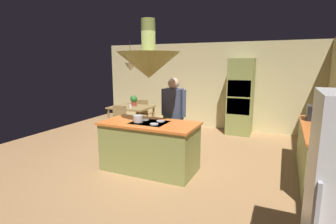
# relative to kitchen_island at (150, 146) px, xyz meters

# --- Properties ---
(ground) EXTENTS (8.16, 8.16, 0.00)m
(ground) POSITION_rel_kitchen_island_xyz_m (0.00, 0.20, -0.46)
(ground) COLOR #AD7F51
(wall_back) EXTENTS (6.80, 0.10, 2.55)m
(wall_back) POSITION_rel_kitchen_island_xyz_m (0.00, 3.65, 0.82)
(wall_back) COLOR beige
(wall_back) RESTS_ON ground
(kitchen_island) EXTENTS (1.76, 0.90, 0.92)m
(kitchen_island) POSITION_rel_kitchen_island_xyz_m (0.00, 0.00, 0.00)
(kitchen_island) COLOR #8C934C
(kitchen_island) RESTS_ON ground
(counter_run_right) EXTENTS (0.73, 2.20, 0.90)m
(counter_run_right) POSITION_rel_kitchen_island_xyz_m (2.84, 0.80, 0.01)
(counter_run_right) COLOR #8C934C
(counter_run_right) RESTS_ON ground
(oven_tower) EXTENTS (0.66, 0.62, 2.08)m
(oven_tower) POSITION_rel_kitchen_island_xyz_m (1.10, 3.24, 0.58)
(oven_tower) COLOR #8C934C
(oven_tower) RESTS_ON ground
(dining_table) EXTENTS (1.10, 0.93, 0.76)m
(dining_table) POSITION_rel_kitchen_island_xyz_m (-1.70, 2.10, 0.21)
(dining_table) COLOR olive
(dining_table) RESTS_ON ground
(person_at_island) EXTENTS (0.53, 0.22, 1.68)m
(person_at_island) POSITION_rel_kitchen_island_xyz_m (0.17, 0.72, 0.51)
(person_at_island) COLOR tan
(person_at_island) RESTS_ON ground
(range_hood) EXTENTS (1.10, 1.10, 1.00)m
(range_hood) POSITION_rel_kitchen_island_xyz_m (0.00, 0.00, 1.50)
(range_hood) COLOR #8C934C
(pendant_light_over_table) EXTENTS (0.32, 0.32, 0.82)m
(pendant_light_over_table) POSITION_rel_kitchen_island_xyz_m (-1.70, 2.10, 1.41)
(pendant_light_over_table) COLOR beige
(chair_facing_island) EXTENTS (0.40, 0.40, 0.87)m
(chair_facing_island) POSITION_rel_kitchen_island_xyz_m (-1.70, 1.41, 0.05)
(chair_facing_island) COLOR olive
(chair_facing_island) RESTS_ON ground
(chair_by_back_wall) EXTENTS (0.40, 0.40, 0.87)m
(chair_by_back_wall) POSITION_rel_kitchen_island_xyz_m (-1.70, 2.79, 0.05)
(chair_by_back_wall) COLOR olive
(chair_by_back_wall) RESTS_ON ground
(potted_plant_on_table) EXTENTS (0.20, 0.20, 0.30)m
(potted_plant_on_table) POSITION_rel_kitchen_island_xyz_m (-1.68, 2.20, 0.47)
(potted_plant_on_table) COLOR #99382D
(potted_plant_on_table) RESTS_ON dining_table
(cup_on_table) EXTENTS (0.07, 0.07, 0.09)m
(cup_on_table) POSITION_rel_kitchen_island_xyz_m (-1.59, 1.87, 0.35)
(cup_on_table) COLOR white
(cup_on_table) RESTS_ON dining_table
(canister_flour) EXTENTS (0.12, 0.12, 0.17)m
(canister_flour) POSITION_rel_kitchen_island_xyz_m (2.84, 0.26, 0.53)
(canister_flour) COLOR silver
(canister_flour) RESTS_ON counter_run_right
(canister_sugar) EXTENTS (0.13, 0.13, 0.20)m
(canister_sugar) POSITION_rel_kitchen_island_xyz_m (2.84, 0.44, 0.55)
(canister_sugar) COLOR silver
(canister_sugar) RESTS_ON counter_run_right
(canister_tea) EXTENTS (0.11, 0.11, 0.14)m
(canister_tea) POSITION_rel_kitchen_island_xyz_m (2.84, 0.62, 0.52)
(canister_tea) COLOR #E0B78C
(canister_tea) RESTS_ON counter_run_right
(microwave_on_counter) EXTENTS (0.46, 0.36, 0.28)m
(microwave_on_counter) POSITION_rel_kitchen_island_xyz_m (2.84, 1.45, 0.59)
(microwave_on_counter) COLOR #232326
(microwave_on_counter) RESTS_ON counter_run_right
(cooking_pot_on_cooktop) EXTENTS (0.18, 0.18, 0.12)m
(cooking_pot_on_cooktop) POSITION_rel_kitchen_island_xyz_m (-0.16, -0.13, 0.53)
(cooking_pot_on_cooktop) COLOR #B2B2B7
(cooking_pot_on_cooktop) RESTS_ON kitchen_island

